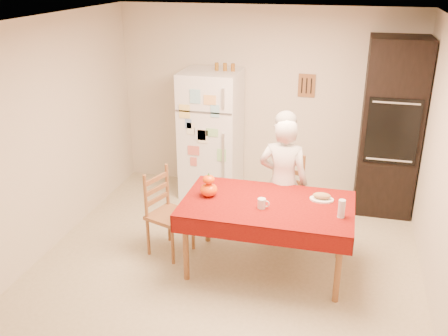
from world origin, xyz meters
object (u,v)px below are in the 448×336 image
(wine_glass, at_px, (342,209))
(chair_far, at_px, (284,191))
(refrigerator, at_px, (211,134))
(chair_left, at_px, (165,209))
(pumpkin_lower, at_px, (209,190))
(coffee_mug, at_px, (262,203))
(seated_woman, at_px, (283,183))
(bread_plate, at_px, (322,199))
(oven_cabinet, at_px, (390,128))
(dining_table, at_px, (267,209))

(wine_glass, bearing_deg, chair_far, 123.64)
(refrigerator, distance_m, chair_left, 1.65)
(chair_far, height_order, pumpkin_lower, chair_far)
(coffee_mug, height_order, pumpkin_lower, pumpkin_lower)
(chair_left, height_order, wine_glass, chair_left)
(refrigerator, distance_m, wine_glass, 2.55)
(seated_woman, relative_size, bread_plate, 6.27)
(pumpkin_lower, bearing_deg, oven_cabinet, 43.27)
(refrigerator, xyz_separation_m, dining_table, (1.06, -1.70, -0.16))
(chair_far, relative_size, coffee_mug, 9.50)
(oven_cabinet, relative_size, bread_plate, 9.17)
(pumpkin_lower, bearing_deg, bread_plate, 8.98)
(refrigerator, relative_size, oven_cabinet, 0.77)
(dining_table, bearing_deg, chair_left, 175.71)
(bread_plate, bearing_deg, pumpkin_lower, -171.02)
(chair_far, relative_size, seated_woman, 0.63)
(wine_glass, bearing_deg, coffee_mug, 179.96)
(seated_woman, distance_m, pumpkin_lower, 0.88)
(oven_cabinet, bearing_deg, chair_far, -142.80)
(dining_table, height_order, wine_glass, wine_glass)
(refrigerator, xyz_separation_m, pumpkin_lower, (0.44, -1.68, -0.02))
(chair_left, height_order, pumpkin_lower, chair_left)
(oven_cabinet, bearing_deg, chair_left, -144.79)
(seated_woman, distance_m, bread_plate, 0.57)
(oven_cabinet, height_order, chair_far, oven_cabinet)
(oven_cabinet, bearing_deg, pumpkin_lower, -136.73)
(coffee_mug, xyz_separation_m, bread_plate, (0.56, 0.32, -0.04))
(oven_cabinet, relative_size, chair_far, 2.32)
(oven_cabinet, relative_size, seated_woman, 1.46)
(refrigerator, height_order, pumpkin_lower, refrigerator)
(refrigerator, distance_m, seated_woman, 1.61)
(chair_far, height_order, coffee_mug, chair_far)
(oven_cabinet, relative_size, pumpkin_lower, 12.20)
(bread_plate, bearing_deg, refrigerator, 136.31)
(pumpkin_lower, bearing_deg, dining_table, -1.47)
(refrigerator, xyz_separation_m, chair_far, (1.12, -0.84, -0.34))
(dining_table, bearing_deg, coffee_mug, -106.53)
(chair_left, distance_m, seated_woman, 1.32)
(pumpkin_lower, height_order, wine_glass, wine_glass)
(coffee_mug, height_order, wine_glass, wine_glass)
(oven_cabinet, height_order, dining_table, oven_cabinet)
(oven_cabinet, xyz_separation_m, coffee_mug, (-1.26, -1.87, -0.29))
(oven_cabinet, relative_size, dining_table, 1.29)
(refrigerator, bearing_deg, coffee_mug, -60.85)
(dining_table, bearing_deg, wine_glass, -10.03)
(seated_woman, bearing_deg, wine_glass, 136.77)
(dining_table, xyz_separation_m, wine_glass, (0.72, -0.13, 0.16))
(chair_far, xyz_separation_m, coffee_mug, (-0.10, -0.99, 0.30))
(dining_table, distance_m, seated_woman, 0.56)
(pumpkin_lower, relative_size, bread_plate, 0.75)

